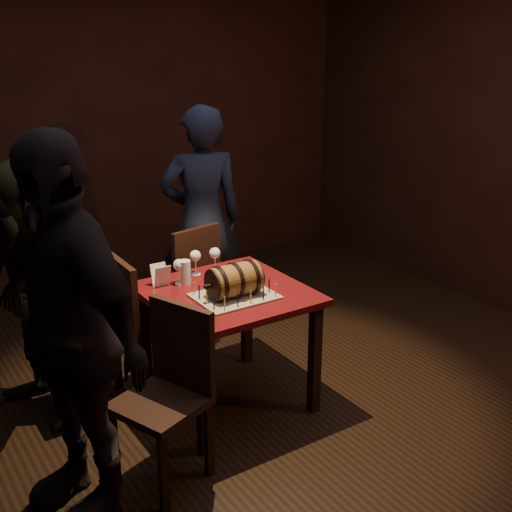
# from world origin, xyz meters

# --- Properties ---
(room_shell) EXTENTS (5.04, 5.04, 2.80)m
(room_shell) POSITION_xyz_m (0.00, 0.00, 1.40)
(room_shell) COLOR black
(room_shell) RESTS_ON ground
(pub_table) EXTENTS (0.90, 0.90, 0.75)m
(pub_table) POSITION_xyz_m (-0.15, 0.10, 0.64)
(pub_table) COLOR #480C10
(pub_table) RESTS_ON ground
(cake_board) EXTENTS (0.45, 0.35, 0.01)m
(cake_board) POSITION_xyz_m (-0.16, -0.01, 0.76)
(cake_board) COLOR gray
(cake_board) RESTS_ON pub_table
(barrel_cake) EXTENTS (0.35, 0.21, 0.21)m
(barrel_cake) POSITION_xyz_m (-0.16, -0.01, 0.86)
(barrel_cake) COLOR brown
(barrel_cake) RESTS_ON cake_board
(birthday_candles) EXTENTS (0.40, 0.30, 0.09)m
(birthday_candles) POSITION_xyz_m (-0.16, -0.01, 0.80)
(birthday_candles) COLOR #F7D994
(birthday_candles) RESTS_ON cake_board
(wine_glass_left) EXTENTS (0.07, 0.07, 0.16)m
(wine_glass_left) POSITION_xyz_m (-0.33, 0.35, 0.87)
(wine_glass_left) COLOR silver
(wine_glass_left) RESTS_ON pub_table
(wine_glass_mid) EXTENTS (0.07, 0.07, 0.16)m
(wine_glass_mid) POSITION_xyz_m (-0.17, 0.44, 0.87)
(wine_glass_mid) COLOR silver
(wine_glass_mid) RESTS_ON pub_table
(wine_glass_right) EXTENTS (0.07, 0.07, 0.16)m
(wine_glass_right) POSITION_xyz_m (-0.04, 0.42, 0.87)
(wine_glass_right) COLOR silver
(wine_glass_right) RESTS_ON pub_table
(pint_of_ale) EXTENTS (0.07, 0.07, 0.15)m
(pint_of_ale) POSITION_xyz_m (-0.30, 0.33, 0.82)
(pint_of_ale) COLOR silver
(pint_of_ale) RESTS_ON pub_table
(menu_card) EXTENTS (0.10, 0.05, 0.13)m
(menu_card) POSITION_xyz_m (-0.43, 0.39, 0.81)
(menu_card) COLOR white
(menu_card) RESTS_ON pub_table
(chair_back) EXTENTS (0.47, 0.47, 0.93)m
(chair_back) POSITION_xyz_m (0.02, 0.91, 0.52)
(chair_back) COLOR black
(chair_back) RESTS_ON ground
(chair_left_rear) EXTENTS (0.41, 0.41, 0.93)m
(chair_left_rear) POSITION_xyz_m (-0.75, 0.46, 0.52)
(chair_left_rear) COLOR black
(chair_left_rear) RESTS_ON ground
(chair_left_front) EXTENTS (0.52, 0.52, 0.93)m
(chair_left_front) POSITION_xyz_m (-0.74, -0.33, 0.52)
(chair_left_front) COLOR black
(chair_left_front) RESTS_ON ground
(person_back) EXTENTS (0.72, 0.58, 1.72)m
(person_back) POSITION_xyz_m (0.29, 1.19, 0.86)
(person_back) COLOR #1B2237
(person_back) RESTS_ON ground
(person_left_rear) EXTENTS (0.76, 0.88, 1.56)m
(person_left_rear) POSITION_xyz_m (-1.17, 0.55, 0.78)
(person_left_rear) COLOR #373B1D
(person_left_rear) RESTS_ON ground
(person_left_front) EXTENTS (0.70, 1.16, 1.85)m
(person_left_front) POSITION_xyz_m (-1.22, -0.30, 0.92)
(person_left_front) COLOR black
(person_left_front) RESTS_ON ground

